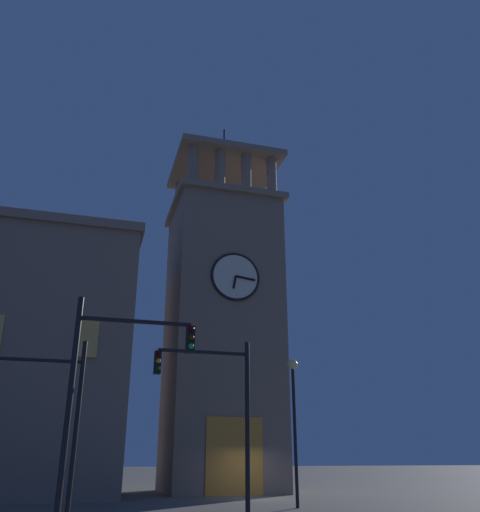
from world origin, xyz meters
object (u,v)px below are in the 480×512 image
(clocktower, at_px, (222,329))
(street_lamp, at_px, (294,403))
(traffic_signal_near, at_px, (218,398))
(traffic_signal_mid, at_px, (32,398))
(traffic_signal_far, at_px, (111,376))

(clocktower, distance_m, street_lamp, 12.13)
(street_lamp, bearing_deg, traffic_signal_near, 42.81)
(clocktower, distance_m, traffic_signal_mid, 17.65)
(traffic_signal_mid, relative_size, street_lamp, 0.96)
(clocktower, distance_m, traffic_signal_near, 16.33)
(traffic_signal_far, bearing_deg, street_lamp, -138.90)
(street_lamp, bearing_deg, traffic_signal_mid, 14.88)
(street_lamp, bearing_deg, traffic_signal_far, 41.10)
(traffic_signal_near, bearing_deg, traffic_signal_far, 38.95)
(traffic_signal_mid, height_order, street_lamp, street_lamp)
(street_lamp, bearing_deg, clocktower, -87.02)
(traffic_signal_mid, bearing_deg, traffic_signal_near, 167.90)
(clocktower, distance_m, traffic_signal_far, 20.05)
(traffic_signal_near, relative_size, street_lamp, 0.96)
(traffic_signal_mid, xyz_separation_m, street_lamp, (-10.29, -2.73, 0.34))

